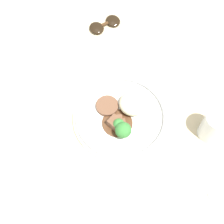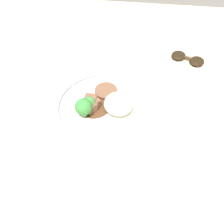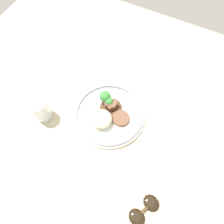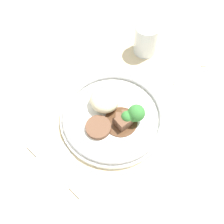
{
  "view_description": "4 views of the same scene",
  "coord_description": "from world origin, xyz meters",
  "views": [
    {
      "loc": [
        0.17,
        -0.34,
        0.82
      ],
      "look_at": [
        -0.06,
        -0.03,
        0.06
      ],
      "focal_mm": 50.0,
      "sensor_mm": 36.0,
      "label": 1
    },
    {
      "loc": [
        0.33,
        0.06,
        0.48
      ],
      "look_at": [
        -0.01,
        0.01,
        0.05
      ],
      "focal_mm": 35.0,
      "sensor_mm": 36.0,
      "label": 2
    },
    {
      "loc": [
        -0.21,
        0.3,
        0.77
      ],
      "look_at": [
        -0.05,
        -0.01,
        0.08
      ],
      "focal_mm": 35.0,
      "sensor_mm": 36.0,
      "label": 3
    },
    {
      "loc": [
        -0.28,
        -0.29,
        0.73
      ],
      "look_at": [
        -0.03,
        -0.01,
        0.05
      ],
      "focal_mm": 50.0,
      "sensor_mm": 36.0,
      "label": 4
    }
  ],
  "objects": [
    {
      "name": "ground_plane",
      "position": [
        0.0,
        0.0,
        0.0
      ],
      "size": [
        8.0,
        8.0,
        0.0
      ],
      "primitive_type": "plane",
      "color": "#5B5651"
    },
    {
      "name": "dining_table",
      "position": [
        0.0,
        0.0,
        0.02
      ],
      "size": [
        1.36,
        1.24,
        0.03
      ],
      "color": "beige",
      "rests_on": "ground"
    },
    {
      "name": "napkin",
      "position": [
        -0.24,
        -0.03,
        0.03
      ],
      "size": [
        0.14,
        0.12,
        0.0
      ],
      "color": "white",
      "rests_on": "dining_table"
    },
    {
      "name": "plate",
      "position": [
        -0.03,
        -0.01,
        0.05
      ],
      "size": [
        0.27,
        0.27,
        0.07
      ],
      "color": "white",
      "rests_on": "dining_table"
    },
    {
      "name": "juice_glass",
      "position": [
        0.18,
        0.09,
        0.07
      ],
      "size": [
        0.07,
        0.07,
        0.1
      ],
      "color": "yellow",
      "rests_on": "dining_table"
    },
    {
      "name": "fork",
      "position": [
        -0.23,
        -0.01,
        0.03
      ],
      "size": [
        0.03,
        0.18,
        0.0
      ],
      "rotation": [
        0.0,
        0.0,
        1.65
      ],
      "color": "silver",
      "rests_on": "napkin"
    },
    {
      "name": "knife",
      "position": [
        0.01,
        0.19,
        0.03
      ],
      "size": [
        0.22,
        0.08,
        0.0
      ],
      "rotation": [
        0.0,
        0.0,
        -0.3
      ],
      "color": "silver",
      "rests_on": "dining_table"
    },
    {
      "name": "spoon",
      "position": [
        0.27,
        -0.05,
        0.03
      ],
      "size": [
        0.15,
        0.03,
        0.01
      ],
      "rotation": [
        0.0,
        0.0,
        -0.1
      ],
      "color": "silver",
      "rests_on": "dining_table"
    }
  ]
}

